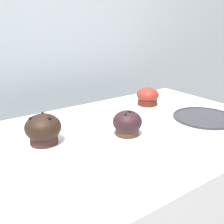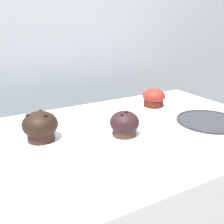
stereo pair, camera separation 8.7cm
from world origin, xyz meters
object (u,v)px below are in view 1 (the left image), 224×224
at_px(muffin_back_left, 127,124).
at_px(muffin_back_right, 148,96).
at_px(muffin_front_center, 43,129).
at_px(serving_plate, 204,117).

bearing_deg(muffin_back_left, muffin_back_right, 36.16).
bearing_deg(muffin_back_right, muffin_front_center, -168.64).
xyz_separation_m(muffin_front_center, serving_plate, (0.54, -0.14, -0.04)).
relative_size(muffin_back_left, serving_plate, 0.41).
bearing_deg(muffin_back_right, serving_plate, -76.66).
distance_m(muffin_back_right, serving_plate, 0.25).
xyz_separation_m(muffin_front_center, muffin_back_right, (0.49, 0.10, -0.01)).
distance_m(muffin_front_center, serving_plate, 0.56).
bearing_deg(muffin_back_left, serving_plate, -9.25).
distance_m(muffin_back_left, muffin_back_right, 0.32).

